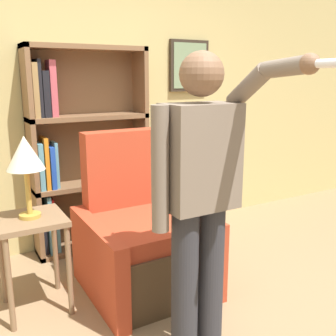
{
  "coord_description": "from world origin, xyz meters",
  "views": [
    {
      "loc": [
        -1.12,
        -1.47,
        1.55
      ],
      "look_at": [
        0.04,
        0.56,
        1.0
      ],
      "focal_mm": 42.0,
      "sensor_mm": 36.0,
      "label": 1
    }
  ],
  "objects": [
    {
      "name": "person_standing",
      "position": [
        0.02,
        0.18,
        0.96
      ],
      "size": [
        0.53,
        0.78,
        1.68
      ],
      "color": "#2D2D33",
      "rests_on": "ground_plane"
    },
    {
      "name": "armchair",
      "position": [
        0.05,
        1.0,
        0.35
      ],
      "size": [
        0.83,
        0.9,
        1.15
      ],
      "color": "#4C3823",
      "rests_on": "ground_plane"
    },
    {
      "name": "side_table",
      "position": [
        -0.71,
        1.06,
        0.53
      ],
      "size": [
        0.42,
        0.42,
        0.66
      ],
      "color": "#846647",
      "rests_on": "ground_plane"
    },
    {
      "name": "wall_back",
      "position": [
        0.01,
        2.03,
        1.4
      ],
      "size": [
        8.0,
        0.11,
        2.8
      ],
      "color": "tan",
      "rests_on": "ground_plane"
    },
    {
      "name": "table_lamp",
      "position": [
        -0.71,
        1.06,
        1.06
      ],
      "size": [
        0.24,
        0.24,
        0.53
      ],
      "color": "gold",
      "rests_on": "side_table"
    },
    {
      "name": "bookcase",
      "position": [
        -0.12,
        1.87,
        0.9
      ],
      "size": [
        1.04,
        0.28,
        1.8
      ],
      "color": "brown",
      "rests_on": "ground_plane"
    }
  ]
}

